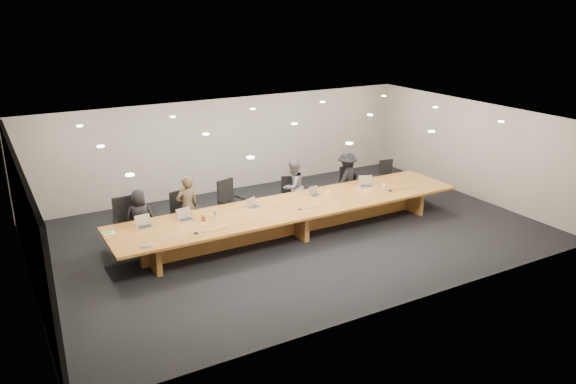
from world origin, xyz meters
name	(u,v)px	position (x,y,z in m)	size (l,w,h in m)	color
ground	(294,233)	(0.00, 0.00, 0.00)	(12.00, 12.00, 0.00)	black
back_wall	(227,145)	(0.00, 4.00, 1.40)	(12.00, 0.02, 2.80)	#B7B2A7
left_wall_panel	(26,227)	(-5.94, 0.00, 1.37)	(0.08, 7.84, 2.74)	black
conference_table	(294,214)	(0.00, 0.00, 0.52)	(9.00, 1.80, 0.75)	brown
chair_far_left	(128,223)	(-3.76, 1.19, 0.60)	(0.61, 0.61, 1.21)	black
chair_left	(184,213)	(-2.38, 1.27, 0.56)	(0.57, 0.57, 1.11)	black
chair_mid_left	(232,203)	(-1.09, 1.30, 0.60)	(0.61, 0.61, 1.20)	black
chair_mid_right	(290,195)	(0.64, 1.30, 0.51)	(0.51, 0.51, 1.01)	black
chair_right	(350,185)	(2.54, 1.20, 0.53)	(0.54, 0.54, 1.06)	black
chair_far_right	(389,178)	(3.95, 1.20, 0.53)	(0.54, 0.54, 1.05)	black
person_a	(140,218)	(-3.48, 1.17, 0.68)	(0.67, 0.43, 1.37)	black
person_b	(187,207)	(-2.33, 1.13, 0.77)	(0.56, 0.37, 1.54)	#3C3020
person_c	(293,187)	(0.70, 1.26, 0.75)	(0.72, 0.56, 1.49)	#565558
person_d	(347,179)	(2.37, 1.12, 0.75)	(0.97, 0.56, 1.50)	black
laptop_a	(145,222)	(-3.58, 0.38, 0.89)	(0.35, 0.25, 0.27)	beige
laptop_b	(186,215)	(-2.64, 0.34, 0.89)	(0.35, 0.25, 0.27)	#BBA78F
laptop_c	(255,203)	(-0.90, 0.34, 0.86)	(0.29, 0.21, 0.23)	#B7A68C
laptop_d	(316,191)	(0.85, 0.32, 0.87)	(0.30, 0.22, 0.24)	tan
laptop_e	(367,182)	(2.41, 0.28, 0.90)	(0.37, 0.27, 0.29)	#B5A98A
water_bottle	(215,213)	(-1.98, 0.20, 0.84)	(0.06, 0.06, 0.19)	#A9B9B4
amber_mug	(203,218)	(-2.31, 0.13, 0.81)	(0.09, 0.09, 0.11)	brown
paper_cup_near	(328,192)	(1.20, 0.30, 0.79)	(0.07, 0.07, 0.08)	silver
paper_cup_far	(384,186)	(2.80, 0.03, 0.79)	(0.08, 0.08, 0.09)	white
notepad	(109,233)	(-4.35, 0.42, 0.76)	(0.24, 0.19, 0.01)	white
lime_gadget	(108,232)	(-4.37, 0.44, 0.78)	(0.18, 0.10, 0.03)	green
av_box	(146,246)	(-3.85, -0.63, 0.76)	(0.20, 0.15, 0.03)	#A1A1A6
mic_left	(196,233)	(-2.72, -0.50, 0.77)	(0.13, 0.13, 0.03)	black
mic_center	(300,209)	(-0.04, -0.33, 0.76)	(0.10, 0.10, 0.03)	black
mic_right	(390,190)	(2.74, -0.31, 0.77)	(0.13, 0.13, 0.03)	black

